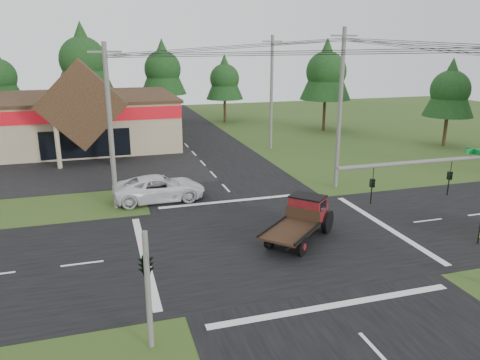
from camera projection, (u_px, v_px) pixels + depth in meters
name	position (u px, v px, depth m)	size (l,w,h in m)	color
ground	(274.00, 240.00, 25.63)	(120.00, 120.00, 0.00)	#304C1B
road_ns	(274.00, 240.00, 25.63)	(12.00, 120.00, 0.02)	black
road_ew	(274.00, 240.00, 25.63)	(120.00, 12.00, 0.02)	black
parking_apron	(37.00, 172.00, 39.19)	(28.00, 14.00, 0.02)	black
cvs_building	(27.00, 121.00, 47.65)	(30.40, 18.20, 9.19)	tan
traffic_signal_mast	(474.00, 194.00, 19.12)	(8.12, 0.24, 7.00)	#595651
traffic_signal_corner	(145.00, 253.00, 15.83)	(0.53, 2.48, 4.40)	#595651
utility_pole_nw	(110.00, 126.00, 29.25)	(2.00, 0.30, 10.50)	#595651
utility_pole_ne	(340.00, 109.00, 33.56)	(2.00, 0.30, 11.50)	#595651
utility_pole_n	(271.00, 92.00, 46.46)	(2.00, 0.30, 11.20)	#595651
tree_row_c	(82.00, 58.00, 58.08)	(7.28, 7.28, 13.13)	#332316
tree_row_d	(163.00, 67.00, 62.16)	(6.16, 6.16, 11.11)	#332316
tree_row_e	(225.00, 77.00, 62.92)	(5.04, 5.04, 9.09)	#332316
tree_side_ne	(326.00, 70.00, 56.14)	(6.16, 6.16, 11.11)	#332316
tree_side_e_near	(450.00, 88.00, 47.71)	(5.04, 5.04, 9.09)	#332316
antique_flatbed_truck	(299.00, 221.00, 25.22)	(2.12, 5.56, 2.32)	#530B15
white_pickup	(159.00, 188.00, 31.98)	(2.86, 6.20, 1.72)	white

